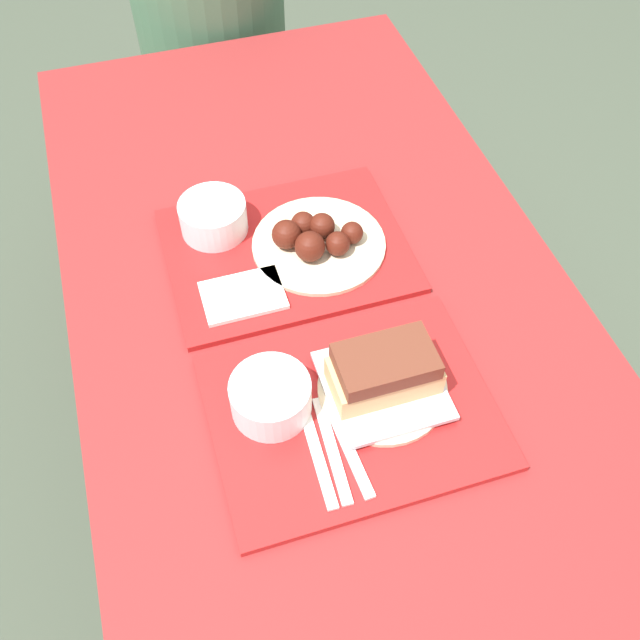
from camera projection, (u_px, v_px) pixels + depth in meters
ground_plane at (330, 512)px, 1.74m from camera, size 12.00×12.00×0.00m
picnic_table at (334, 359)px, 1.22m from camera, size 0.82×1.73×0.75m
picnic_bench_far at (218, 121)px, 2.08m from camera, size 0.78×0.28×0.45m
tray_near at (352, 411)px, 1.04m from camera, size 0.41×0.32×0.01m
tray_far at (287, 250)px, 1.24m from camera, size 0.41×0.32×0.01m
bowl_coleslaw_near at (271, 396)px, 1.01m from camera, size 0.12×0.12×0.06m
brisket_sandwich_plate at (384, 376)px, 1.03m from camera, size 0.19×0.19×0.09m
plastic_fork_near at (332, 449)px, 0.99m from camera, size 0.03×0.17×0.00m
plastic_knife_near at (347, 445)px, 1.00m from camera, size 0.03×0.17×0.00m
plastic_spoon_near at (317, 453)px, 0.99m from camera, size 0.02×0.17×0.00m
condiment_packet at (337, 368)px, 1.08m from camera, size 0.04×0.03×0.01m
bowl_coleslaw_far at (213, 216)px, 1.24m from camera, size 0.12×0.12×0.06m
wings_plate_far at (316, 239)px, 1.22m from camera, size 0.23×0.23×0.06m
napkin_far at (243, 295)px, 1.16m from camera, size 0.13×0.09×0.01m
person_seated_across at (209, 5)px, 1.80m from camera, size 0.38×0.38×0.68m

